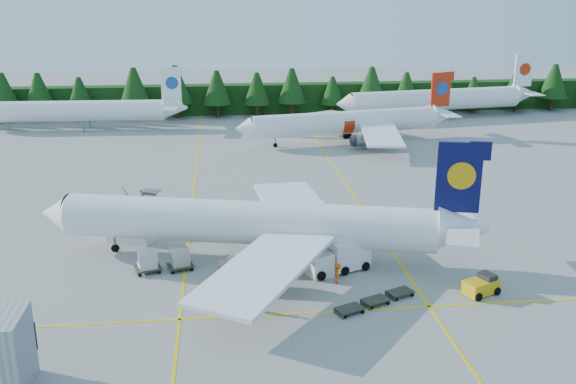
{
  "coord_description": "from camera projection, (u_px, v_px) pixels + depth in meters",
  "views": [
    {
      "loc": [
        -10.42,
        -51.21,
        24.39
      ],
      "look_at": [
        -3.25,
        14.99,
        3.5
      ],
      "focal_mm": 40.0,
      "sensor_mm": 36.0,
      "label": 1
    }
  ],
  "objects": [
    {
      "name": "airliner_far_left",
      "position": [
        69.0,
        111.0,
        117.19
      ],
      "size": [
        38.44,
        5.13,
        11.17
      ],
      "rotation": [
        0.0,
        0.0,
        -0.04
      ],
      "color": "white",
      "rests_on": "ground"
    },
    {
      "name": "dolly_train",
      "position": [
        375.0,
        300.0,
        52.13
      ],
      "size": [
        7.27,
        4.53,
        0.12
      ],
      "rotation": [
        0.0,
        0.0,
        0.41
      ],
      "color": "#313728",
      "rests_on": "ground"
    },
    {
      "name": "taxi_stripe_b",
      "position": [
        360.0,
        205.0,
        76.53
      ],
      "size": [
        0.25,
        120.0,
        0.01
      ],
      "primitive_type": "cube",
      "color": "yellow",
      "rests_on": "ground"
    },
    {
      "name": "airliner_red",
      "position": [
        342.0,
        123.0,
        107.18
      ],
      "size": [
        37.83,
        30.85,
        11.09
      ],
      "rotation": [
        0.0,
        0.0,
        0.19
      ],
      "color": "white",
      "rests_on": "ground"
    },
    {
      "name": "baggage_tug",
      "position": [
        482.0,
        285.0,
        53.85
      ],
      "size": [
        3.39,
        2.68,
        1.6
      ],
      "rotation": [
        0.0,
        0.0,
        0.42
      ],
      "color": "gold",
      "rests_on": "ground"
    },
    {
      "name": "airliner_far_right",
      "position": [
        430.0,
        100.0,
        127.15
      ],
      "size": [
        41.9,
        9.95,
        12.24
      ],
      "rotation": [
        0.0,
        0.0,
        0.15
      ],
      "color": "white",
      "rests_on": "ground"
    },
    {
      "name": "uld_pair",
      "position": [
        164.0,
        259.0,
        58.17
      ],
      "size": [
        5.5,
        2.55,
        1.72
      ],
      "rotation": [
        0.0,
        0.0,
        0.27
      ],
      "color": "#313728",
      "rests_on": "ground"
    },
    {
      "name": "airstairs",
      "position": [
        133.0,
        231.0,
        65.75
      ],
      "size": [
        5.54,
        7.05,
        4.15
      ],
      "rotation": [
        0.0,
        0.0,
        -0.42
      ],
      "color": "white",
      "rests_on": "ground"
    },
    {
      "name": "taxi_stripe_cross",
      "position": [
        357.0,
        310.0,
        51.25
      ],
      "size": [
        80.0,
        0.25,
        0.01
      ],
      "primitive_type": "cube",
      "color": "yellow",
      "rests_on": "ground"
    },
    {
      "name": "crew_c",
      "position": [
        338.0,
        273.0,
        55.83
      ],
      "size": [
        0.52,
        0.76,
        1.83
      ],
      "primitive_type": "imported",
      "rotation": [
        0.0,
        0.0,
        1.56
      ],
      "color": "#FF4905",
      "rests_on": "ground"
    },
    {
      "name": "taxi_stripe_a",
      "position": [
        191.0,
        211.0,
        74.48
      ],
      "size": [
        0.25,
        120.0,
        0.01
      ],
      "primitive_type": "cube",
      "color": "yellow",
      "rests_on": "ground"
    },
    {
      "name": "crew_a",
      "position": [
        252.0,
        300.0,
        51.01
      ],
      "size": [
        0.77,
        0.7,
        1.76
      ],
      "primitive_type": "imported",
      "rotation": [
        0.0,
        0.0,
        0.56
      ],
      "color": "orange",
      "rests_on": "ground"
    },
    {
      "name": "crew_b",
      "position": [
        367.0,
        257.0,
        59.12
      ],
      "size": [
        1.17,
        1.15,
        1.9
      ],
      "primitive_type": "imported",
      "rotation": [
        0.0,
        0.0,
        3.86
      ],
      "color": "red",
      "rests_on": "ground"
    },
    {
      "name": "treeline_hedge",
      "position": [
        269.0,
        98.0,
        133.83
      ],
      "size": [
        220.0,
        4.0,
        6.0
      ],
      "primitive_type": "cube",
      "color": "black",
      "rests_on": "ground"
    },
    {
      "name": "service_truck",
      "position": [
        338.0,
        257.0,
        58.09
      ],
      "size": [
        6.24,
        4.1,
        2.83
      ],
      "rotation": [
        0.0,
        0.0,
        0.37
      ],
      "color": "white",
      "rests_on": "ground"
    },
    {
      "name": "airliner_navy",
      "position": [
        240.0,
        223.0,
        60.17
      ],
      "size": [
        40.52,
        32.94,
        11.99
      ],
      "rotation": [
        0.0,
        0.0,
        -0.24
      ],
      "color": "white",
      "rests_on": "ground"
    },
    {
      "name": "ground",
      "position": [
        342.0,
        278.0,
        56.95
      ],
      "size": [
        320.0,
        320.0,
        0.0
      ],
      "primitive_type": "plane",
      "color": "#979792",
      "rests_on": "ground"
    }
  ]
}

